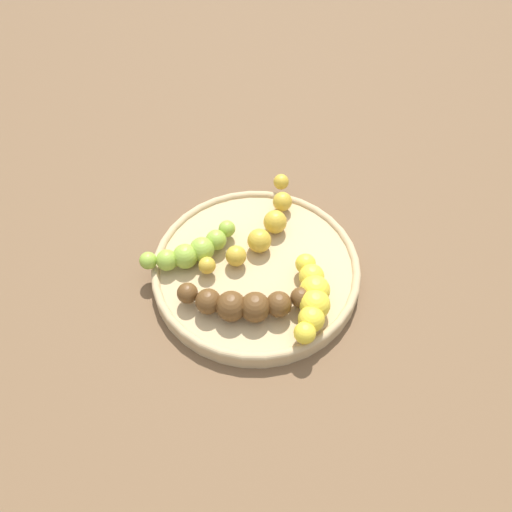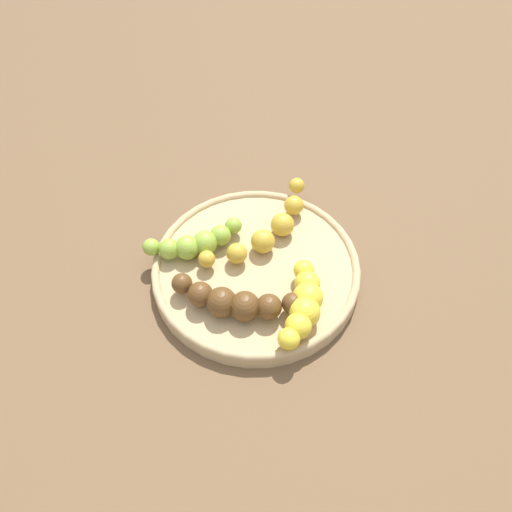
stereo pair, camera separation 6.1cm
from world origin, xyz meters
The scene contains 6 objects.
ground_plane centered at (0.00, 0.00, 0.00)m, with size 2.40×2.40×0.00m, color brown.
fruit_bowl centered at (0.00, 0.00, 0.01)m, with size 0.25×0.25×0.02m.
banana_spotted centered at (-0.04, 0.03, 0.03)m, with size 0.11×0.16×0.03m.
banana_green centered at (-0.04, -0.06, 0.03)m, with size 0.04×0.12×0.03m.
banana_overripe centered at (0.05, -0.04, 0.04)m, with size 0.09×0.13×0.03m.
banana_yellow centered at (0.08, 0.03, 0.04)m, with size 0.10×0.07×0.03m.
Camera 1 is at (0.34, -0.17, 0.52)m, focal length 36.93 mm.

